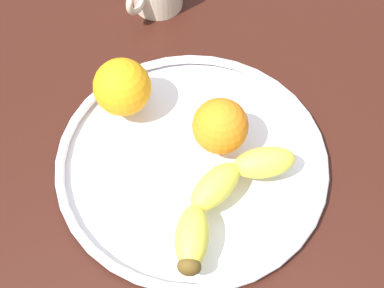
{
  "coord_description": "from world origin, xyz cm",
  "views": [
    {
      "loc": [
        29.05,
        18.5,
        59.25
      ],
      "look_at": [
        0.0,
        0.0,
        4.8
      ],
      "focal_mm": 50.21,
      "sensor_mm": 36.0,
      "label": 1
    }
  ],
  "objects_px": {
    "fruit_bowl": "(192,160)",
    "banana": "(223,197)",
    "orange_center": "(220,126)",
    "orange_front_left": "(122,87)"
  },
  "relations": [
    {
      "from": "fruit_bowl",
      "to": "orange_center",
      "type": "distance_m",
      "value": 0.06
    },
    {
      "from": "fruit_bowl",
      "to": "banana",
      "type": "xyz_separation_m",
      "value": [
        0.04,
        0.07,
        0.03
      ]
    },
    {
      "from": "banana",
      "to": "orange_center",
      "type": "distance_m",
      "value": 0.09
    },
    {
      "from": "fruit_bowl",
      "to": "orange_front_left",
      "type": "xyz_separation_m",
      "value": [
        -0.02,
        -0.12,
        0.05
      ]
    },
    {
      "from": "orange_center",
      "to": "orange_front_left",
      "type": "bearing_deg",
      "value": -82.74
    },
    {
      "from": "fruit_bowl",
      "to": "orange_center",
      "type": "bearing_deg",
      "value": 156.19
    },
    {
      "from": "banana",
      "to": "orange_center",
      "type": "relative_size",
      "value": 3.04
    },
    {
      "from": "orange_front_left",
      "to": "banana",
      "type": "bearing_deg",
      "value": 73.0
    },
    {
      "from": "fruit_bowl",
      "to": "banana",
      "type": "bearing_deg",
      "value": 61.54
    },
    {
      "from": "orange_center",
      "to": "orange_front_left",
      "type": "distance_m",
      "value": 0.14
    }
  ]
}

